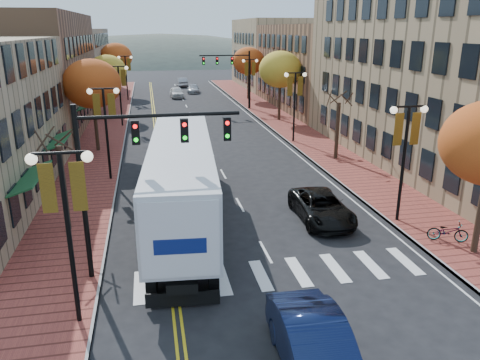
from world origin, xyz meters
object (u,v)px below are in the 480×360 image
black_suv (321,207)px  bicycle (448,231)px  semi_truck (182,172)px  navy_sedan (316,349)px

black_suv → bicycle: (4.74, -3.82, -0.10)m
black_suv → bicycle: black_suv is taller
semi_truck → black_suv: 7.44m
black_suv → navy_sedan: bearing=-109.9°
navy_sedan → black_suv: navy_sedan is taller
semi_truck → navy_sedan: (2.82, -12.34, -1.72)m
bicycle → black_suv: bearing=74.5°
black_suv → bicycle: bearing=-37.5°
bicycle → semi_truck: bearing=89.2°
semi_truck → black_suv: bearing=-7.1°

